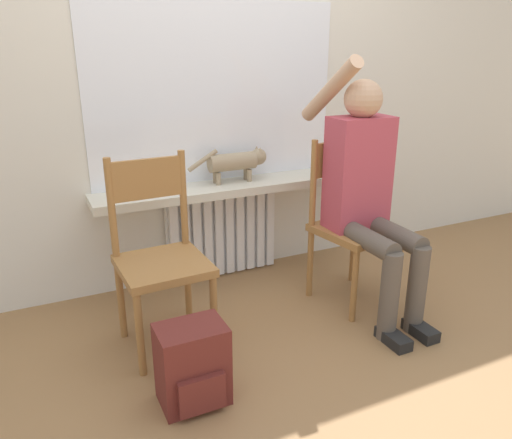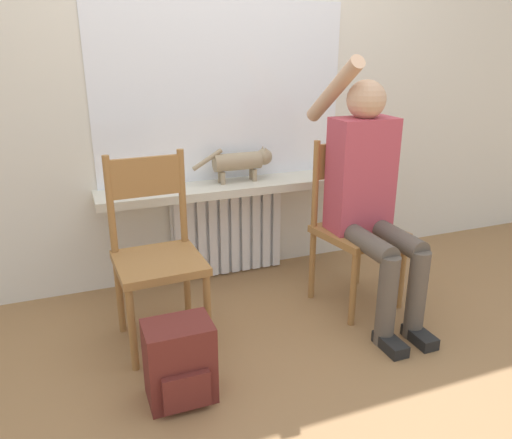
# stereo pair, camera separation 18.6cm
# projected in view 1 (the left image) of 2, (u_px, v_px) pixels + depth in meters

# --- Properties ---
(ground_plane) EXTENTS (12.00, 12.00, 0.00)m
(ground_plane) POSITION_uv_depth(u_px,v_px,m) (313.00, 368.00, 2.37)
(ground_plane) COLOR olive
(wall_with_window) EXTENTS (7.00, 0.06, 2.70)m
(wall_with_window) POSITION_uv_depth(u_px,v_px,m) (213.00, 62.00, 2.96)
(wall_with_window) COLOR silver
(wall_with_window) RESTS_ON ground_plane
(radiator) EXTENTS (0.74, 0.08, 0.59)m
(radiator) POSITION_uv_depth(u_px,v_px,m) (222.00, 232.00, 3.25)
(radiator) COLOR white
(radiator) RESTS_ON ground_plane
(windowsill) EXTENTS (1.63, 0.29, 0.05)m
(windowsill) POSITION_uv_depth(u_px,v_px,m) (227.00, 188.00, 3.06)
(windowsill) COLOR beige
(windowsill) RESTS_ON radiator
(window_glass) EXTENTS (1.56, 0.01, 1.06)m
(window_glass) POSITION_uv_depth(u_px,v_px,m) (216.00, 94.00, 3.00)
(window_glass) COLOR white
(window_glass) RESTS_ON windowsill
(chair_left) EXTENTS (0.43, 0.43, 0.95)m
(chair_left) POSITION_uv_depth(u_px,v_px,m) (160.00, 254.00, 2.43)
(chair_left) COLOR #9E6B38
(chair_left) RESTS_ON ground_plane
(chair_right) EXTENTS (0.48, 0.48, 0.95)m
(chair_right) POSITION_uv_depth(u_px,v_px,m) (351.00, 221.00, 2.88)
(chair_right) COLOR #9E6B38
(chair_right) RESTS_ON ground_plane
(person) EXTENTS (0.36, 0.99, 1.41)m
(person) POSITION_uv_depth(u_px,v_px,m) (368.00, 188.00, 2.71)
(person) COLOR brown
(person) RESTS_ON ground_plane
(cat) EXTENTS (0.52, 0.11, 0.22)m
(cat) POSITION_uv_depth(u_px,v_px,m) (238.00, 161.00, 3.07)
(cat) COLOR #9E896B
(cat) RESTS_ON windowsill
(backpack) EXTENTS (0.28, 0.23, 0.36)m
(backpack) POSITION_uv_depth(u_px,v_px,m) (193.00, 366.00, 2.09)
(backpack) COLOR maroon
(backpack) RESTS_ON ground_plane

